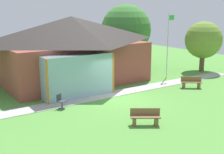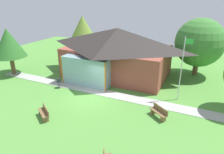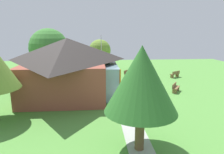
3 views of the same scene
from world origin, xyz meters
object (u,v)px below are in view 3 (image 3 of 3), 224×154
object	(u,v)px
patio_chair_west	(132,97)
pavilion	(69,64)
bench_front_center	(176,88)
tree_west_hedge	(141,80)
tree_east_hedge	(100,51)
tree_behind_pavilion_right	(49,48)
bench_front_right	(175,74)
flagpole	(101,53)
bench_mid_right	(128,73)

from	to	relation	value
patio_chair_west	pavilion	bearing A→B (deg)	-153.77
bench_front_center	tree_west_hedge	xyz separation A→B (m)	(-9.49, 5.59, 3.13)
pavilion	tree_east_hedge	xyz separation A→B (m)	(11.82, -3.16, 0.25)
patio_chair_west	tree_east_hedge	bearing A→B (deg)	157.97
bench_front_center	tree_east_hedge	bearing A→B (deg)	-117.50
bench_front_center	tree_behind_pavilion_right	world-z (taller)	tree_behind_pavilion_right
bench_front_right	tree_east_hedge	world-z (taller)	tree_east_hedge
bench_front_right	tree_behind_pavilion_right	world-z (taller)	tree_behind_pavilion_right
bench_front_right	pavilion	bearing A→B (deg)	168.10
flagpole	bench_front_right	xyz separation A→B (m)	(-2.06, -9.37, -2.57)
patio_chair_west	bench_front_right	bearing A→B (deg)	109.99
pavilion	tree_west_hedge	distance (m)	11.65
pavilion	bench_front_center	xyz separation A→B (m)	(-1.17, -10.21, -2.27)
bench_front_center	tree_west_hedge	size ratio (longest dim) A/B	0.29
bench_front_right	patio_chair_west	distance (m)	11.26
pavilion	tree_east_hedge	world-z (taller)	pavilion
pavilion	bench_front_center	bearing A→B (deg)	-96.54
tree_behind_pavilion_right	tree_east_hedge	bearing A→B (deg)	-60.85
bench_front_right	tree_west_hedge	xyz separation A→B (m)	(-15.79, 8.02, 3.13)
bench_front_right	tree_east_hedge	xyz separation A→B (m)	(6.69, 9.48, 2.52)
pavilion	tree_east_hedge	size ratio (longest dim) A/B	2.52
pavilion	tree_east_hedge	distance (m)	12.24
tree_east_hedge	tree_behind_pavilion_right	bearing A→B (deg)	119.15
flagpole	bench_front_right	world-z (taller)	flagpole
bench_front_right	patio_chair_west	bearing A→B (deg)	-163.30
bench_front_right	flagpole	bearing A→B (deg)	133.61
patio_chair_west	tree_behind_pavilion_right	size ratio (longest dim) A/B	0.14
tree_west_hedge	bench_front_center	bearing A→B (deg)	-30.50
flagpole	bench_front_center	size ratio (longest dim) A/B	3.60
pavilion	patio_chair_west	xyz separation A→B (m)	(-3.58, -5.50, -2.25)
pavilion	flagpole	world-z (taller)	flagpole
bench_mid_right	bench_front_center	size ratio (longest dim) A/B	0.98
bench_mid_right	tree_east_hedge	xyz separation A→B (m)	(5.52, 3.54, 2.52)
pavilion	tree_behind_pavilion_right	distance (m)	8.87
flagpole	tree_west_hedge	bearing A→B (deg)	-175.68
bench_front_center	patio_chair_west	xyz separation A→B (m)	(-2.41, 4.70, 0.01)
pavilion	tree_behind_pavilion_right	bearing A→B (deg)	24.39
pavilion	patio_chair_west	distance (m)	6.94
bench_front_center	pavilion	bearing A→B (deg)	-62.53
flagpole	bench_mid_right	world-z (taller)	flagpole
flagpole	tree_west_hedge	world-z (taller)	flagpole
bench_front_center	bench_mid_right	bearing A→B (deg)	-120.83
tree_east_hedge	bench_mid_right	bearing A→B (deg)	-147.32
bench_mid_right	patio_chair_west	size ratio (longest dim) A/B	1.69
bench_front_right	tree_east_hedge	distance (m)	11.88
pavilion	tree_west_hedge	size ratio (longest dim) A/B	2.28
bench_mid_right	tree_behind_pavilion_right	world-z (taller)	tree_behind_pavilion_right
bench_front_right	bench_front_center	world-z (taller)	same
bench_front_right	tree_east_hedge	bearing A→B (deg)	110.80
bench_mid_right	bench_front_center	distance (m)	8.25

